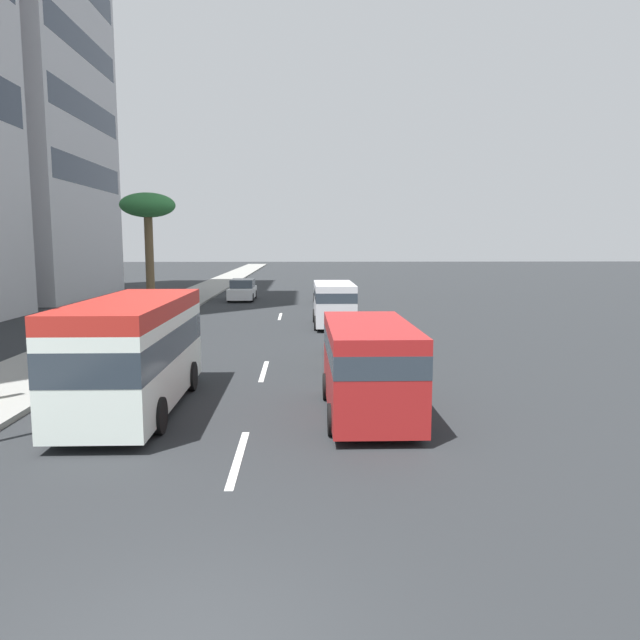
{
  "coord_description": "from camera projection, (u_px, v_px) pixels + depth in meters",
  "views": [
    {
      "loc": [
        -5.7,
        -1.28,
        4.27
      ],
      "look_at": [
        16.29,
        -1.95,
        1.41
      ],
      "focal_mm": 33.45,
      "sensor_mm": 36.0,
      "label": 1
    }
  ],
  "objects": [
    {
      "name": "ground_plane",
      "position": [
        282.0,
        311.0,
        37.38
      ],
      "size": [
        198.0,
        198.0,
        0.0
      ],
      "primitive_type": "plane",
      "color": "#26282B"
    },
    {
      "name": "lane_stripe_near",
      "position": [
        238.0,
        458.0,
        11.89
      ],
      "size": [
        3.2,
        0.16,
        0.01
      ],
      "primitive_type": "cube",
      "color": "silver",
      "rests_on": "ground_plane"
    },
    {
      "name": "car_lead",
      "position": [
        327.0,
        293.0,
        42.06
      ],
      "size": [
        4.1,
        1.9,
        1.6
      ],
      "color": "silver",
      "rests_on": "ground_plane"
    },
    {
      "name": "palm_tree",
      "position": [
        148.0,
        210.0,
        36.65
      ],
      "size": [
        3.36,
        3.36,
        7.18
      ],
      "color": "brown",
      "rests_on": "sidewalk_right"
    },
    {
      "name": "van_second",
      "position": [
        334.0,
        301.0,
        30.62
      ],
      "size": [
        5.1,
        2.11,
        2.22
      ],
      "color": "silver",
      "rests_on": "ground_plane"
    },
    {
      "name": "office_tower_far",
      "position": [
        4.0,
        33.0,
        44.51
      ],
      "size": [
        15.44,
        11.66,
        39.73
      ],
      "color": "#BCBCC1",
      "rests_on": "ground_plane"
    },
    {
      "name": "pedestrian_by_tree",
      "position": [
        122.0,
        316.0,
        25.55
      ],
      "size": [
        0.37,
        0.39,
        1.83
      ],
      "rotation": [
        0.0,
        0.0,
        2.22
      ],
      "color": "navy",
      "rests_on": "sidewalk_right"
    },
    {
      "name": "lane_stripe_mid",
      "position": [
        264.0,
        371.0,
        19.94
      ],
      "size": [
        3.2,
        0.16,
        0.01
      ],
      "primitive_type": "cube",
      "color": "silver",
      "rests_on": "ground_plane"
    },
    {
      "name": "lane_stripe_far",
      "position": [
        280.0,
        316.0,
        34.73
      ],
      "size": [
        3.2,
        0.16,
        0.01
      ],
      "primitive_type": "cube",
      "color": "silver",
      "rests_on": "ground_plane"
    },
    {
      "name": "van_third",
      "position": [
        369.0,
        363.0,
        14.7
      ],
      "size": [
        5.13,
        2.17,
        2.31
      ],
      "color": "#A51E1E",
      "rests_on": "ground_plane"
    },
    {
      "name": "car_fourth",
      "position": [
        357.0,
        340.0,
        21.51
      ],
      "size": [
        4.38,
        1.95,
        1.68
      ],
      "color": "beige",
      "rests_on": "ground_plane"
    },
    {
      "name": "sidewalk_right",
      "position": [
        162.0,
        311.0,
        37.15
      ],
      "size": [
        162.0,
        3.61,
        0.15
      ],
      "primitive_type": "cube",
      "color": "gray",
      "rests_on": "ground_plane"
    },
    {
      "name": "minibus_sixth",
      "position": [
        134.0,
        350.0,
        15.16
      ],
      "size": [
        6.9,
        2.35,
        2.85
      ],
      "rotation": [
        0.0,
        0.0,
        3.14
      ],
      "color": "silver",
      "rests_on": "ground_plane"
    },
    {
      "name": "car_fifth",
      "position": [
        242.0,
        290.0,
        44.74
      ],
      "size": [
        4.75,
        1.88,
        1.55
      ],
      "rotation": [
        0.0,
        0.0,
        3.14
      ],
      "color": "white",
      "rests_on": "ground_plane"
    }
  ]
}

